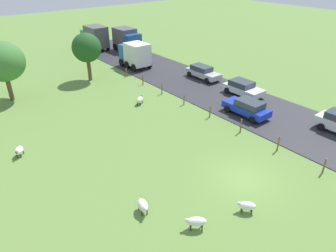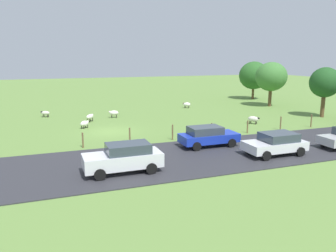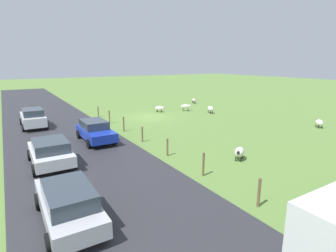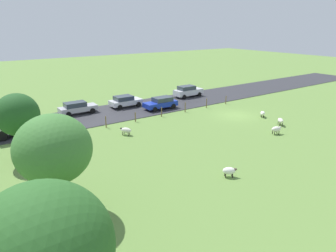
{
  "view_description": "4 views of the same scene",
  "coord_description": "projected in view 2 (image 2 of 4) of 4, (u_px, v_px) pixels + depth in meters",
  "views": [
    {
      "loc": [
        -14.09,
        -9.54,
        12.79
      ],
      "look_at": [
        -0.35,
        7.51,
        0.87
      ],
      "focal_mm": 33.04,
      "sensor_mm": 36.0,
      "label": 1
    },
    {
      "loc": [
        29.11,
        -5.29,
        6.6
      ],
      "look_at": [
        0.43,
        5.27,
        0.23
      ],
      "focal_mm": 35.56,
      "sensor_mm": 36.0,
      "label": 2
    },
    {
      "loc": [
        12.89,
        24.75,
        5.73
      ],
      "look_at": [
        2.22,
        7.29,
        0.82
      ],
      "focal_mm": 28.61,
      "sensor_mm": 36.0,
      "label": 3
    },
    {
      "loc": [
        -24.26,
        26.72,
        10.4
      ],
      "look_at": [
        -0.47,
        10.26,
        0.73
      ],
      "focal_mm": 32.42,
      "sensor_mm": 36.0,
      "label": 4
    }
  ],
  "objects": [
    {
      "name": "ground_plane",
      "position": [
        111.0,
        132.0,
        29.87
      ],
      "size": [
        160.0,
        160.0,
        0.0
      ],
      "primitive_type": "plane",
      "color": "olive"
    },
    {
      "name": "road_strip",
      "position": [
        139.0,
        162.0,
        21.2
      ],
      "size": [
        8.0,
        80.0,
        0.06
      ],
      "primitive_type": "cube",
      "color": "#2D2D33",
      "rests_on": "ground_plane"
    },
    {
      "name": "sheep_0",
      "position": [
        85.0,
        123.0,
        31.22
      ],
      "size": [
        1.02,
        1.05,
        0.72
      ],
      "color": "white",
      "rests_on": "ground_plane"
    },
    {
      "name": "sheep_1",
      "position": [
        45.0,
        113.0,
        37.01
      ],
      "size": [
        0.81,
        1.07,
        0.7
      ],
      "color": "beige",
      "rests_on": "ground_plane"
    },
    {
      "name": "sheep_2",
      "position": [
        253.0,
        119.0,
        33.29
      ],
      "size": [
        1.22,
        1.09,
        0.78
      ],
      "color": "silver",
      "rests_on": "ground_plane"
    },
    {
      "name": "sheep_3",
      "position": [
        90.0,
        117.0,
        34.36
      ],
      "size": [
        1.16,
        1.06,
        0.79
      ],
      "color": "silver",
      "rests_on": "ground_plane"
    },
    {
      "name": "sheep_4",
      "position": [
        114.0,
        113.0,
        36.69
      ],
      "size": [
        0.79,
        1.14,
        0.81
      ],
      "color": "silver",
      "rests_on": "ground_plane"
    },
    {
      "name": "sheep_5",
      "position": [
        187.0,
        104.0,
        43.65
      ],
      "size": [
        0.96,
        1.05,
        0.74
      ],
      "color": "white",
      "rests_on": "ground_plane"
    },
    {
      "name": "tree_0",
      "position": [
        254.0,
        75.0,
        52.13
      ],
      "size": [
        4.57,
        4.57,
        5.91
      ],
      "color": "brown",
      "rests_on": "ground_plane"
    },
    {
      "name": "tree_1",
      "position": [
        325.0,
        83.0,
        36.42
      ],
      "size": [
        3.28,
        3.28,
        5.51
      ],
      "color": "brown",
      "rests_on": "ground_plane"
    },
    {
      "name": "tree_2",
      "position": [
        271.0,
        77.0,
        44.47
      ],
      "size": [
        4.17,
        4.17,
        5.94
      ],
      "color": "brown",
      "rests_on": "ground_plane"
    },
    {
      "name": "fence_post_0",
      "position": [
        83.0,
        140.0,
        24.48
      ],
      "size": [
        0.12,
        0.12,
        1.15
      ],
      "primitive_type": "cylinder",
      "color": "brown",
      "rests_on": "ground_plane"
    },
    {
      "name": "fence_post_1",
      "position": [
        130.0,
        136.0,
        25.67
      ],
      "size": [
        0.12,
        0.12,
        1.26
      ],
      "primitive_type": "cylinder",
      "color": "brown",
      "rests_on": "ground_plane"
    },
    {
      "name": "fence_post_2",
      "position": [
        173.0,
        132.0,
        26.87
      ],
      "size": [
        0.12,
        0.12,
        1.25
      ],
      "primitive_type": "cylinder",
      "color": "brown",
      "rests_on": "ground_plane"
    },
    {
      "name": "fence_post_3",
      "position": [
        212.0,
        130.0,
        28.08
      ],
      "size": [
        0.12,
        0.12,
        1.15
      ],
      "primitive_type": "cylinder",
      "color": "brown",
      "rests_on": "ground_plane"
    },
    {
      "name": "fence_post_4",
      "position": [
        248.0,
        127.0,
        29.28
      ],
      "size": [
        0.12,
        0.12,
        1.12
      ],
      "primitive_type": "cylinder",
      "color": "brown",
      "rests_on": "ground_plane"
    },
    {
      "name": "fence_post_5",
      "position": [
        281.0,
        123.0,
        30.46
      ],
      "size": [
        0.12,
        0.12,
        1.26
      ],
      "primitive_type": "cylinder",
      "color": "brown",
      "rests_on": "ground_plane"
    },
    {
      "name": "fence_post_6",
      "position": [
        311.0,
        121.0,
        31.67
      ],
      "size": [
        0.12,
        0.12,
        1.24
      ],
      "primitive_type": "cylinder",
      "color": "brown",
      "rests_on": "ground_plane"
    },
    {
      "name": "car_1",
      "position": [
        208.0,
        136.0,
        24.72
      ],
      "size": [
        2.03,
        4.38,
        1.5
      ],
      "color": "#1933B2",
      "rests_on": "road_strip"
    },
    {
      "name": "car_2",
      "position": [
        276.0,
        143.0,
        22.62
      ],
      "size": [
        2.19,
        4.19,
        1.49
      ],
      "color": "silver",
      "rests_on": "road_strip"
    },
    {
      "name": "car_3",
      "position": [
        124.0,
        157.0,
        19.13
      ],
      "size": [
        2.0,
        4.47,
        1.68
      ],
      "color": "silver",
      "rests_on": "road_strip"
    }
  ]
}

